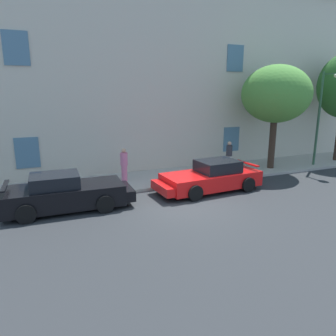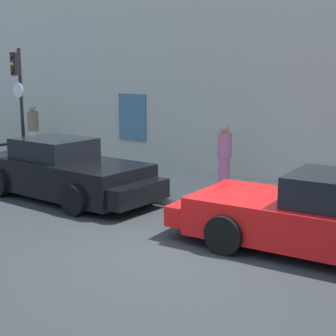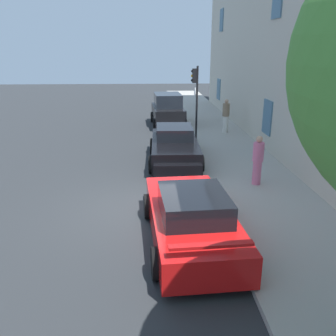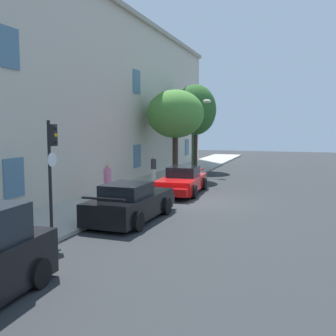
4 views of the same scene
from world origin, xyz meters
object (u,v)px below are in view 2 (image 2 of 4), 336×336
at_px(pedestrian_admiring, 33,130).
at_px(pedestrian_bystander, 224,156).
at_px(traffic_light, 19,88).
at_px(sportscar_yellow_flank, 315,218).
at_px(sportscar_red_lead, 68,173).

relative_size(pedestrian_admiring, pedestrian_bystander, 1.08).
xyz_separation_m(traffic_light, pedestrian_bystander, (6.18, 1.35, -1.60)).
distance_m(sportscar_yellow_flank, pedestrian_bystander, 4.22).
bearing_deg(traffic_light, sportscar_yellow_flank, -7.63).
bearing_deg(sportscar_yellow_flank, pedestrian_admiring, 164.24).
relative_size(sportscar_red_lead, pedestrian_admiring, 2.73).
bearing_deg(pedestrian_admiring, sportscar_yellow_flank, -15.76).
xyz_separation_m(sportscar_yellow_flank, pedestrian_admiring, (-11.27, 3.18, 0.44)).
relative_size(sportscar_red_lead, traffic_light, 1.36).
distance_m(sportscar_red_lead, pedestrian_bystander, 3.86).
bearing_deg(pedestrian_bystander, pedestrian_admiring, 175.95).
xyz_separation_m(sportscar_yellow_flank, traffic_light, (-9.47, 1.27, 1.97)).
xyz_separation_m(pedestrian_admiring, pedestrian_bystander, (7.98, -0.57, -0.07)).
bearing_deg(traffic_light, sportscar_red_lead, -20.06).
relative_size(traffic_light, pedestrian_admiring, 2.00).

